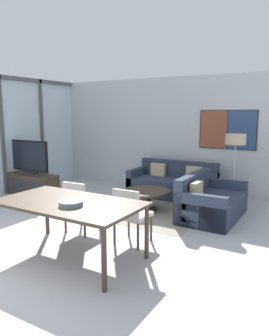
% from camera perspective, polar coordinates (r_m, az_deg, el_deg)
% --- Properties ---
extents(ground_plane, '(24.00, 24.00, 0.00)m').
position_cam_1_polar(ground_plane, '(4.77, -22.06, -15.01)').
color(ground_plane, '#B2B2B7').
extents(wall_back, '(7.26, 0.09, 2.80)m').
position_cam_1_polar(wall_back, '(8.35, 5.95, 5.92)').
color(wall_back, silver).
rests_on(wall_back, ground_plane).
extents(window_wall_left, '(0.07, 5.01, 2.80)m').
position_cam_1_polar(window_wall_left, '(8.37, -22.19, 6.14)').
color(window_wall_left, silver).
rests_on(window_wall_left, ground_plane).
extents(area_rug, '(2.33, 2.07, 0.01)m').
position_cam_1_polar(area_rug, '(6.65, 2.11, -7.26)').
color(area_rug, gray).
rests_on(area_rug, ground_plane).
extents(tv_console, '(1.38, 0.49, 0.50)m').
position_cam_1_polar(tv_console, '(8.21, -17.56, -2.70)').
color(tv_console, '#423326').
rests_on(tv_console, ground_plane).
extents(television, '(1.14, 0.20, 0.80)m').
position_cam_1_polar(television, '(8.10, -17.78, 1.77)').
color(television, '#2D2D33').
rests_on(television, tv_console).
extents(sofa_main, '(1.95, 0.92, 0.80)m').
position_cam_1_polar(sofa_main, '(7.72, 6.78, -2.90)').
color(sofa_main, '#2D384C').
rests_on(sofa_main, ground_plane).
extents(sofa_side, '(0.92, 1.56, 0.80)m').
position_cam_1_polar(sofa_side, '(6.29, 12.78, -5.98)').
color(sofa_side, '#2D384C').
rests_on(sofa_side, ground_plane).
extents(coffee_table, '(0.95, 0.95, 0.40)m').
position_cam_1_polar(coffee_table, '(6.57, 2.12, -4.74)').
color(coffee_table, '#423326').
rests_on(coffee_table, ground_plane).
extents(dining_table, '(1.94, 1.08, 0.77)m').
position_cam_1_polar(dining_table, '(4.44, -11.34, -6.54)').
color(dining_table, '#423326').
rests_on(dining_table, ground_plane).
extents(dining_chair_left, '(0.46, 0.46, 0.85)m').
position_cam_1_polar(dining_chair_left, '(5.37, -9.55, -6.07)').
color(dining_chair_left, beige).
rests_on(dining_chair_left, ground_plane).
extents(dining_chair_centre, '(0.46, 0.46, 0.85)m').
position_cam_1_polar(dining_chair_centre, '(4.83, -0.70, -7.72)').
color(dining_chair_centre, beige).
rests_on(dining_chair_centre, ground_plane).
extents(fruit_bowl, '(0.30, 0.30, 0.06)m').
position_cam_1_polar(fruit_bowl, '(4.22, -11.02, -6.00)').
color(fruit_bowl, slate).
rests_on(fruit_bowl, dining_table).
extents(floor_lamp, '(0.42, 0.42, 1.50)m').
position_cam_1_polar(floor_lamp, '(7.09, 17.16, 4.15)').
color(floor_lamp, '#2D2D33').
rests_on(floor_lamp, ground_plane).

